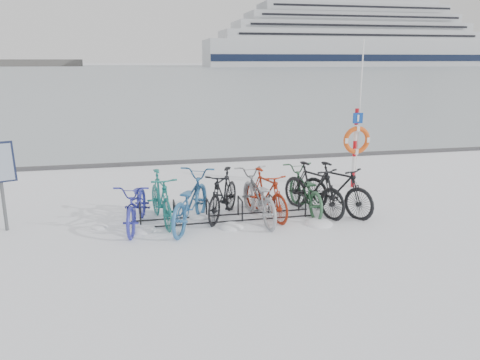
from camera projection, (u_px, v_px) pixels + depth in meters
The scene contains 16 objects.
ground at pixel (224, 219), 10.28m from camera, with size 900.00×900.00×0.00m, color white.
ice_sheet at pixel (141, 70), 156.95m from camera, with size 400.00×298.00×0.02m, color #A9B5BF.
quay_edge at pixel (193, 161), 15.85m from camera, with size 400.00×0.25×0.10m, color #3F3F42.
bike_rack at pixel (224, 211), 10.24m from camera, with size 4.00×0.48×0.46m.
lifebuoy_station at pixel (356, 140), 12.49m from camera, with size 0.75×0.22×3.91m.
cruise_ferry at pixel (350, 39), 233.03m from camera, with size 147.06×27.72×48.32m.
bike_0 at pixel (137, 202), 9.72m from camera, with size 0.69×1.98×1.04m, color #2B2E9A.
bike_1 at pixel (161, 197), 9.98m from camera, with size 0.53×1.88×1.13m, color #196B64.
bike_2 at pixel (190, 199), 9.78m from camera, with size 0.77×2.21×1.16m, color #2B6196.
bike_3 at pixel (223, 193), 10.30m from camera, with size 0.52×1.85×1.11m, color black.
bike_4 at pixel (258, 195), 10.16m from camera, with size 0.73×2.11×1.11m, color gray.
bike_5 at pixel (266, 193), 10.35m from camera, with size 0.51×1.81×1.09m, color maroon.
bike_6 at pixel (305, 189), 10.72m from camera, with size 0.70×2.02×1.06m, color #2B5537.
bike_7 at pixel (313, 188), 10.59m from camera, with size 0.55×1.96×1.18m, color black.
bike_8 at pixel (336, 188), 10.55m from camera, with size 0.56×1.97×1.18m, color black.
snow_drifts at pixel (241, 220), 10.19m from camera, with size 5.92×2.10×0.21m.
Camera 1 is at (-1.73, -9.59, 3.40)m, focal length 35.00 mm.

